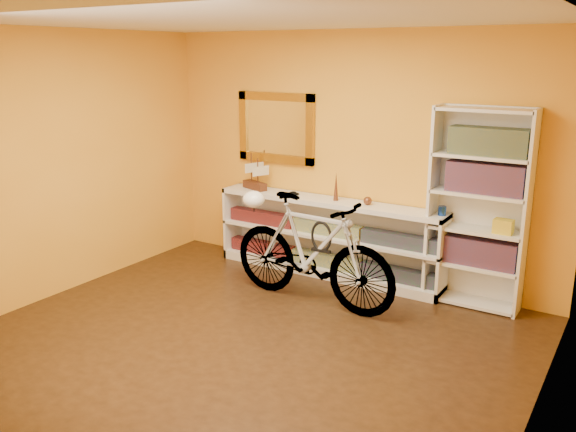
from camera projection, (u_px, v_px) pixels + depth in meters
The scene contains 24 objects.
floor at pixel (244, 344), 5.03m from camera, with size 4.50×4.00×0.01m, color black.
ceiling at pixel (237, 18), 4.34m from camera, with size 4.50×4.00×0.01m, color silver.
back_wall at pixel (353, 157), 6.33m from camera, with size 4.50×0.01×2.60m, color orange.
left_wall at pixel (54, 165), 5.84m from camera, with size 0.01×4.00×2.60m, color orange.
right_wall at pixel (549, 238), 3.53m from camera, with size 0.01×4.00×2.60m, color orange.
gilt_mirror at pixel (276, 128), 6.71m from camera, with size 0.98×0.06×0.78m, color olive.
wall_socket at pixel (429, 266), 6.13m from camera, with size 0.09×0.01×0.09m, color silver.
console_unit at pixel (328, 237), 6.50m from camera, with size 2.60×0.35×0.85m, color silver, non-canonical shape.
cd_row_lower at pixel (326, 260), 6.55m from camera, with size 2.50×0.13×0.14m, color black.
cd_row_upper at pixel (327, 228), 6.45m from camera, with size 2.50×0.13×0.14m, color navy.
model_ship at pixel (255, 172), 6.82m from camera, with size 0.34×0.13×0.41m, color #3B1D10, non-canonical shape.
toy_car at pixel (294, 195), 6.60m from camera, with size 0.00×0.00×0.00m, color black.
bronze_ornament at pixel (336, 186), 6.30m from camera, with size 0.05×0.05×0.31m, color brown.
decorative_orb at pixel (368, 201), 6.14m from camera, with size 0.09×0.09×0.09m, color brown.
bookcase at pixel (478, 209), 5.58m from camera, with size 0.90×0.30×1.90m, color silver, non-canonical shape.
book_row_a at pixel (480, 251), 5.66m from camera, with size 0.70×0.22×0.26m, color maroon.
book_row_b at pixel (486, 178), 5.47m from camera, with size 0.70×0.22×0.28m, color maroon.
book_row_c at pixel (489, 141), 5.38m from camera, with size 0.70×0.22×0.25m, color #173A50.
travel_mug at pixel (442, 215), 5.76m from camera, with size 0.08×0.08×0.18m, color #153796.
red_tin at pixel (462, 143), 5.55m from camera, with size 0.14×0.14×0.18m, color maroon.
yellow_bag at pixel (503, 227), 5.45m from camera, with size 0.17×0.11×0.13m, color gold.
bicycle at pixel (312, 251), 5.71m from camera, with size 1.82×0.47×1.07m, color silver.
helmet at pixel (254, 199), 5.99m from camera, with size 0.23×0.22×0.17m, color white.
u_lock at pixel (321, 237), 5.61m from camera, with size 0.22×0.22×0.02m, color black.
Camera 1 is at (2.73, -3.68, 2.35)m, focal length 37.30 mm.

